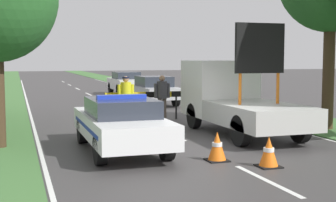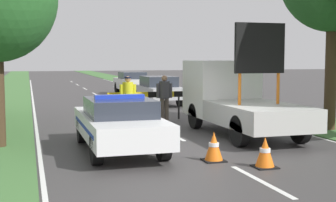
{
  "view_description": "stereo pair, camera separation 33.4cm",
  "coord_description": "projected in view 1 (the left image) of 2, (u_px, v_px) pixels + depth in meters",
  "views": [
    {
      "loc": [
        -4.61,
        -11.5,
        2.38
      ],
      "look_at": [
        -0.25,
        1.87,
        1.1
      ],
      "focal_mm": 50.0,
      "sensor_mm": 36.0,
      "label": 1
    },
    {
      "loc": [
        -4.29,
        -11.6,
        2.38
      ],
      "look_at": [
        -0.25,
        1.87,
        1.1
      ],
      "focal_mm": 50.0,
      "sensor_mm": 36.0,
      "label": 2
    }
  ],
  "objects": [
    {
      "name": "police_car",
      "position": [
        121.0,
        123.0,
        11.99
      ],
      "size": [
        1.81,
        4.78,
        1.47
      ],
      "rotation": [
        0.0,
        0.0,
        -0.09
      ],
      "color": "white",
      "rests_on": "ground"
    },
    {
      "name": "traffic_cone_lane_edge",
      "position": [
        92.0,
        112.0,
        18.36
      ],
      "size": [
        0.44,
        0.44,
        0.61
      ],
      "color": "black",
      "rests_on": "ground"
    },
    {
      "name": "ground_plane",
      "position": [
        199.0,
        148.0,
        12.52
      ],
      "size": [
        160.0,
        160.0,
        0.0
      ],
      "primitive_type": "plane",
      "color": "#3D3A3A"
    },
    {
      "name": "road_barrier",
      "position": [
        145.0,
        97.0,
        18.02
      ],
      "size": [
        3.14,
        0.08,
        1.1
      ],
      "rotation": [
        0.0,
        0.0,
        0.08
      ],
      "color": "black",
      "rests_on": "ground"
    },
    {
      "name": "traffic_cone_behind_barrier",
      "position": [
        217.0,
        146.0,
        10.87
      ],
      "size": [
        0.5,
        0.5,
        0.68
      ],
      "color": "black",
      "rests_on": "ground"
    },
    {
      "name": "police_officer",
      "position": [
        126.0,
        95.0,
        17.22
      ],
      "size": [
        0.62,
        0.4,
        1.73
      ],
      "rotation": [
        0.0,
        0.0,
        2.69
      ],
      "color": "#191E38",
      "rests_on": "ground"
    },
    {
      "name": "grass_verge_right",
      "position": [
        169.0,
        92.0,
        33.23
      ],
      "size": [
        3.17,
        120.0,
        0.03
      ],
      "color": "#427038",
      "rests_on": "ground"
    },
    {
      "name": "traffic_cone_near_truck",
      "position": [
        269.0,
        152.0,
        10.26
      ],
      "size": [
        0.49,
        0.49,
        0.68
      ],
      "color": "black",
      "rests_on": "ground"
    },
    {
      "name": "pedestrian_civilian",
      "position": [
        162.0,
        94.0,
        17.8
      ],
      "size": [
        0.63,
        0.4,
        1.74
      ],
      "rotation": [
        0.0,
        0.0,
        0.08
      ],
      "color": "brown",
      "rests_on": "ground"
    },
    {
      "name": "queued_car_van_white",
      "position": [
        126.0,
        83.0,
        30.64
      ],
      "size": [
        1.72,
        4.28,
        1.51
      ],
      "rotation": [
        0.0,
        0.0,
        3.14
      ],
      "color": "silver",
      "rests_on": "ground"
    },
    {
      "name": "traffic_cone_centre_front",
      "position": [
        122.0,
        124.0,
        15.02
      ],
      "size": [
        0.43,
        0.43,
        0.59
      ],
      "color": "black",
      "rests_on": "ground"
    },
    {
      "name": "lane_markings",
      "position": [
        109.0,
        104.0,
        24.4
      ],
      "size": [
        8.23,
        58.93,
        0.01
      ],
      "color": "silver",
      "rests_on": "ground"
    },
    {
      "name": "traffic_cone_near_police",
      "position": [
        88.0,
        119.0,
        16.55
      ],
      "size": [
        0.36,
        0.36,
        0.5
      ],
      "color": "black",
      "rests_on": "ground"
    },
    {
      "name": "work_truck",
      "position": [
        233.0,
        97.0,
        15.15
      ],
      "size": [
        2.11,
        5.56,
        3.39
      ],
      "rotation": [
        0.0,
        0.0,
        3.12
      ],
      "color": "white",
      "rests_on": "ground"
    },
    {
      "name": "queued_car_sedan_silver",
      "position": [
        153.0,
        89.0,
        24.39
      ],
      "size": [
        1.75,
        4.69,
        1.46
      ],
      "rotation": [
        0.0,
        0.0,
        3.14
      ],
      "color": "#B2B2B7",
      "rests_on": "ground"
    }
  ]
}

